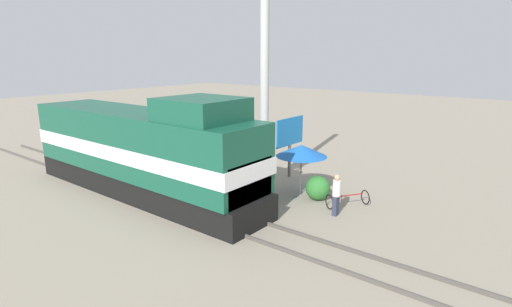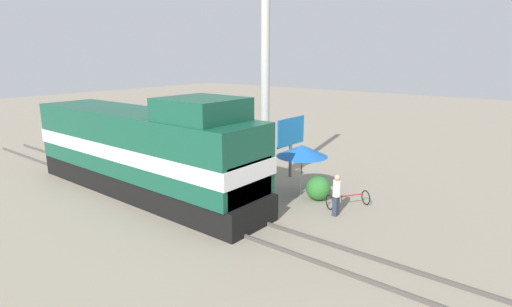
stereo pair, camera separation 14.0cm
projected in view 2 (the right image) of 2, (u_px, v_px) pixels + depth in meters
The scene contains 10 objects.
ground_plane at pixel (218, 218), 16.98m from camera, with size 120.00×120.00×0.00m, color gray.
rail_near at pixel (206, 222), 16.42m from camera, with size 0.08×42.35×0.15m, color #4C4742.
rail_far at pixel (229, 212), 17.51m from camera, with size 0.08×42.35×0.15m, color #4C4742.
locomotive at pixel (146, 151), 19.34m from camera, with size 3.18×14.55×5.07m.
utility_pole at pixel (265, 75), 19.59m from camera, with size 1.80×0.43×11.46m.
vendor_umbrella at pixel (302, 151), 19.26m from camera, with size 2.49×2.49×2.54m.
billboard_sign at pixel (291, 134), 22.19m from camera, with size 2.53×0.12×3.39m.
shrub_cluster at pixel (318, 188), 19.00m from camera, with size 1.18×1.18×1.18m, color #2D722D.
person_bystander at pixel (336, 193), 17.03m from camera, with size 0.34×0.34×1.85m.
bicycle at pixel (348, 200), 18.17m from camera, with size 1.99×1.62×0.68m.
Camera 2 is at (-11.33, -11.16, 6.77)m, focal length 28.00 mm.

